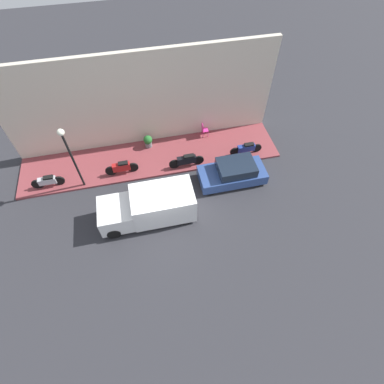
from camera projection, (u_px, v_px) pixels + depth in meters
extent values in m
plane|color=#2D2D33|center=(164.00, 220.00, 16.09)|extent=(60.00, 60.00, 0.00)
cube|color=brown|center=(152.00, 158.00, 18.79)|extent=(3.19, 15.84, 0.12)
cube|color=beige|center=(142.00, 101.00, 17.45)|extent=(0.30, 15.84, 6.06)
cube|color=#2D4784|center=(232.00, 175.00, 17.39)|extent=(1.74, 3.83, 0.64)
cube|color=#192333|center=(236.00, 167.00, 16.94)|extent=(1.53, 2.11, 0.56)
cylinder|color=black|center=(210.00, 191.00, 16.90)|extent=(0.20, 0.60, 0.60)
cylinder|color=black|center=(204.00, 171.00, 17.79)|extent=(0.20, 0.60, 0.60)
cylinder|color=black|center=(260.00, 182.00, 17.29)|extent=(0.20, 0.60, 0.60)
cylinder|color=black|center=(251.00, 164.00, 18.17)|extent=(0.20, 0.60, 0.60)
cube|color=white|center=(163.00, 203.00, 15.54)|extent=(1.95, 3.19, 1.62)
cube|color=white|center=(116.00, 214.00, 15.42)|extent=(1.85, 1.72, 1.14)
cube|color=#192333|center=(110.00, 212.00, 15.13)|extent=(1.66, 0.95, 0.45)
cylinder|color=black|center=(114.00, 233.00, 15.21)|extent=(0.22, 0.70, 0.70)
cylinder|color=black|center=(112.00, 206.00, 16.21)|extent=(0.22, 0.70, 0.70)
cylinder|color=black|center=(185.00, 220.00, 15.70)|extent=(0.22, 0.70, 0.70)
cylinder|color=black|center=(179.00, 194.00, 16.69)|extent=(0.22, 0.70, 0.70)
cube|color=#B7B7BF|center=(47.00, 181.00, 16.98)|extent=(0.30, 0.97, 0.39)
cube|color=black|center=(48.00, 177.00, 16.79)|extent=(0.27, 0.53, 0.12)
cylinder|color=black|center=(37.00, 184.00, 17.01)|extent=(0.10, 0.64, 0.64)
cylinder|color=black|center=(59.00, 181.00, 17.17)|extent=(0.10, 0.64, 0.64)
cube|color=#B21E1E|center=(121.00, 167.00, 17.54)|extent=(0.30, 1.03, 0.46)
cube|color=black|center=(123.00, 163.00, 17.33)|extent=(0.27, 0.56, 0.12)
cylinder|color=black|center=(111.00, 171.00, 17.60)|extent=(0.10, 0.67, 0.67)
cylinder|color=black|center=(133.00, 167.00, 17.77)|extent=(0.10, 0.67, 0.67)
cube|color=navy|center=(246.00, 148.00, 18.58)|extent=(0.30, 1.09, 0.40)
cube|color=black|center=(249.00, 145.00, 18.39)|extent=(0.27, 0.60, 0.12)
cylinder|color=black|center=(235.00, 152.00, 18.61)|extent=(0.10, 0.60, 0.60)
cylinder|color=black|center=(257.00, 148.00, 18.80)|extent=(0.10, 0.60, 0.60)
cube|color=black|center=(187.00, 160.00, 17.89)|extent=(0.30, 1.14, 0.47)
cube|color=black|center=(189.00, 156.00, 17.68)|extent=(0.27, 0.62, 0.12)
cylinder|color=black|center=(174.00, 164.00, 17.94)|extent=(0.10, 0.65, 0.65)
cylinder|color=black|center=(199.00, 160.00, 18.14)|extent=(0.10, 0.65, 0.65)
cylinder|color=black|center=(74.00, 162.00, 15.87)|extent=(0.12, 0.12, 3.87)
sphere|color=silver|center=(61.00, 132.00, 14.24)|extent=(0.36, 0.36, 0.36)
cylinder|color=slate|center=(149.00, 144.00, 19.19)|extent=(0.44, 0.44, 0.33)
sphere|color=#236628|center=(148.00, 140.00, 18.89)|extent=(0.56, 0.56, 0.56)
cube|color=#D8338C|center=(205.00, 130.00, 19.57)|extent=(0.40, 0.40, 0.04)
cube|color=#D8338C|center=(202.00, 127.00, 19.34)|extent=(0.40, 0.04, 0.47)
cylinder|color=#D8338C|center=(208.00, 134.00, 19.68)|extent=(0.04, 0.04, 0.45)
cylinder|color=#D8338C|center=(207.00, 131.00, 19.89)|extent=(0.04, 0.04, 0.45)
cylinder|color=#D8338C|center=(203.00, 135.00, 19.64)|extent=(0.04, 0.04, 0.45)
cylinder|color=#D8338C|center=(202.00, 131.00, 19.84)|extent=(0.04, 0.04, 0.45)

